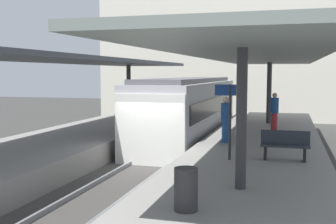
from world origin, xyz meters
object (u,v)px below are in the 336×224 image
object	(u,v)px
commuter_train	(189,110)
platform_sign	(230,105)
litter_bin	(186,189)
passenger_far_end	(226,119)
passenger_near_bench	(274,111)
platform_bench	(285,144)

from	to	relation	value
commuter_train	platform_sign	distance (m)	8.73
platform_sign	litter_bin	xyz separation A→B (m)	(-0.14, -4.82, -1.22)
commuter_train	litter_bin	xyz separation A→B (m)	(3.00, -12.92, -0.33)
passenger_far_end	passenger_near_bench	bearing A→B (deg)	67.57
passenger_near_bench	passenger_far_end	bearing A→B (deg)	-112.43
commuter_train	passenger_near_bench	size ratio (longest dim) A/B	7.39
platform_sign	passenger_near_bench	size ratio (longest dim) A/B	1.31
passenger_near_bench	platform_bench	bearing A→B (deg)	-85.27
litter_bin	passenger_far_end	size ratio (longest dim) A/B	0.48
litter_bin	commuter_train	bearing A→B (deg)	103.07
platform_bench	platform_sign	distance (m)	1.98
platform_bench	platform_sign	size ratio (longest dim) A/B	0.63
passenger_near_bench	commuter_train	bearing A→B (deg)	162.89
platform_bench	litter_bin	world-z (taller)	platform_bench
commuter_train	platform_bench	distance (m)	9.03
platform_bench	platform_sign	world-z (taller)	platform_sign
platform_bench	platform_sign	xyz separation A→B (m)	(-1.56, -0.40, 1.16)
platform_bench	litter_bin	bearing A→B (deg)	-108.09
litter_bin	passenger_near_bench	world-z (taller)	passenger_near_bench
passenger_near_bench	passenger_far_end	xyz separation A→B (m)	(-1.59, -3.84, -0.01)
platform_sign	passenger_near_bench	bearing A→B (deg)	81.40
platform_sign	litter_bin	world-z (taller)	platform_sign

